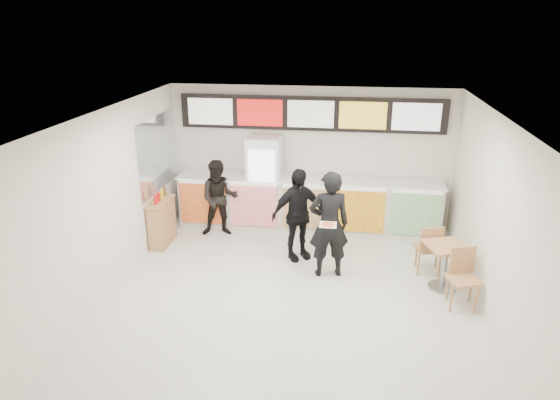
% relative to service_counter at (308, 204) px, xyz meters
% --- Properties ---
extents(floor, '(7.00, 7.00, 0.00)m').
position_rel_service_counter_xyz_m(floor, '(-0.00, -3.09, -0.57)').
color(floor, beige).
rests_on(floor, ground).
extents(ceiling, '(7.00, 7.00, 0.00)m').
position_rel_service_counter_xyz_m(ceiling, '(-0.00, -3.09, 2.43)').
color(ceiling, white).
rests_on(ceiling, wall_back).
extents(wall_back, '(6.00, 0.00, 6.00)m').
position_rel_service_counter_xyz_m(wall_back, '(-0.00, 0.41, 0.93)').
color(wall_back, silver).
rests_on(wall_back, floor).
extents(wall_left, '(0.00, 7.00, 7.00)m').
position_rel_service_counter_xyz_m(wall_left, '(-3.00, -3.09, 0.93)').
color(wall_left, silver).
rests_on(wall_left, floor).
extents(wall_right, '(0.00, 7.00, 7.00)m').
position_rel_service_counter_xyz_m(wall_right, '(3.00, -3.09, 0.93)').
color(wall_right, silver).
rests_on(wall_right, floor).
extents(service_counter, '(5.56, 0.77, 1.14)m').
position_rel_service_counter_xyz_m(service_counter, '(0.00, 0.00, 0.00)').
color(service_counter, silver).
rests_on(service_counter, floor).
extents(menu_board, '(5.50, 0.14, 0.70)m').
position_rel_service_counter_xyz_m(menu_board, '(0.00, 0.32, 1.88)').
color(menu_board, black).
rests_on(menu_board, wall_back).
extents(drinks_fridge, '(0.70, 0.67, 2.00)m').
position_rel_service_counter_xyz_m(drinks_fridge, '(-0.93, 0.02, 0.43)').
color(drinks_fridge, white).
rests_on(drinks_fridge, floor).
extents(mirror_panel, '(0.01, 2.00, 1.50)m').
position_rel_service_counter_xyz_m(mirror_panel, '(-2.99, -0.64, 1.18)').
color(mirror_panel, '#B2B7BF').
rests_on(mirror_panel, wall_left).
extents(customer_main, '(0.79, 0.61, 1.93)m').
position_rel_service_counter_xyz_m(customer_main, '(0.54, -1.97, 0.39)').
color(customer_main, black).
rests_on(customer_main, floor).
extents(customer_left, '(0.89, 0.76, 1.62)m').
position_rel_service_counter_xyz_m(customer_left, '(-1.79, -0.54, 0.24)').
color(customer_left, black).
rests_on(customer_left, floor).
extents(customer_mid, '(1.10, 0.94, 1.77)m').
position_rel_service_counter_xyz_m(customer_mid, '(-0.07, -1.40, 0.31)').
color(customer_mid, black).
rests_on(customer_mid, floor).
extents(pizza_slice, '(0.36, 0.36, 0.02)m').
position_rel_service_counter_xyz_m(pizza_slice, '(0.54, -2.42, 0.58)').
color(pizza_slice, beige).
rests_on(pizza_slice, customer_main).
extents(cafe_table, '(0.94, 1.68, 0.95)m').
position_rel_service_counter_xyz_m(cafe_table, '(2.50, -2.18, -0.02)').
color(cafe_table, tan).
rests_on(cafe_table, floor).
extents(condiment_ledge, '(0.34, 0.83, 1.11)m').
position_rel_service_counter_xyz_m(condiment_ledge, '(-2.82, -1.17, -0.10)').
color(condiment_ledge, tan).
rests_on(condiment_ledge, floor).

